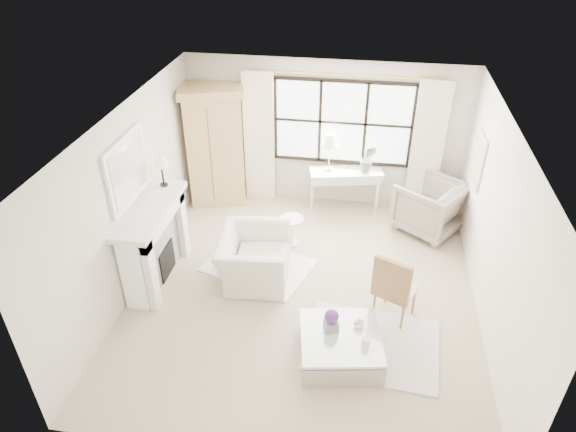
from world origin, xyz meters
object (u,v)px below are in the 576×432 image
(armoire, at_px, (215,145))
(coffee_table, at_px, (340,347))
(console_table, at_px, (345,190))
(club_armchair, at_px, (254,258))

(armoire, distance_m, coffee_table, 4.54)
(console_table, bearing_deg, coffee_table, -99.37)
(armoire, relative_size, console_table, 1.64)
(armoire, distance_m, club_armchair, 2.62)
(club_armchair, height_order, coffee_table, club_armchair)
(armoire, distance_m, console_table, 2.52)
(armoire, xyz_separation_m, club_armchair, (1.18, -2.21, -0.76))
(console_table, height_order, club_armchair, console_table)
(armoire, bearing_deg, coffee_table, -70.60)
(armoire, height_order, console_table, armoire)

